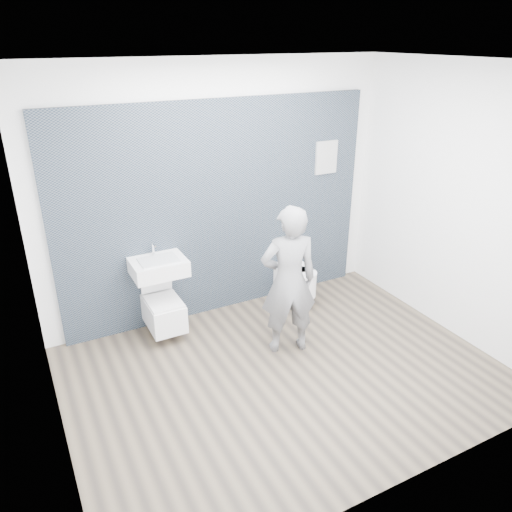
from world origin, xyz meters
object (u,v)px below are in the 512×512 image
washbasin (159,267)px  toilet_square (164,311)px  visitor (289,281)px  toilet_rounded (297,280)px

washbasin → toilet_square: 0.51m
toilet_square → visitor: visitor is taller
washbasin → toilet_rounded: bearing=-2.7°
toilet_square → toilet_rounded: (1.65, -0.03, 0.00)m
washbasin → visitor: bearing=-39.8°
toilet_square → visitor: size_ratio=0.45×
toilet_rounded → visitor: 1.11m
toilet_square → visitor: (1.04, -0.82, 0.49)m
washbasin → toilet_rounded: size_ratio=0.97×
toilet_rounded → visitor: visitor is taller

